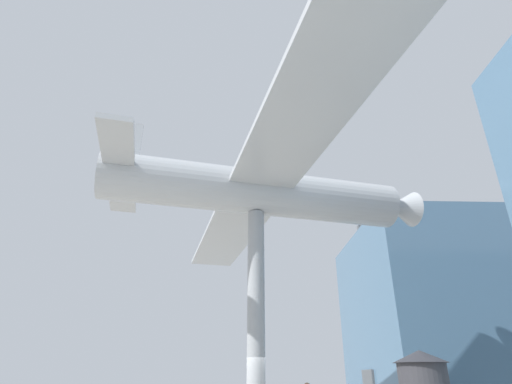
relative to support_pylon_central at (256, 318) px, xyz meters
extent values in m
cube|color=slate|center=(-9.45, 12.11, 1.22)|extent=(10.43, 11.71, 9.79)
cube|color=#51565B|center=(-9.45, 12.11, 6.42)|extent=(0.36, 11.12, 0.60)
cylinder|color=#999EA3|center=(0.00, 0.00, 0.00)|extent=(0.58, 0.58, 7.34)
cylinder|color=#B2B7BC|center=(0.00, 0.00, 4.51)|extent=(4.11, 11.12, 1.68)
cube|color=#B2B7BC|center=(0.00, 0.00, 4.51)|extent=(21.24, 7.06, 0.18)
cube|color=#B2B7BC|center=(1.09, -4.73, 4.64)|extent=(6.85, 2.50, 0.18)
cube|color=#B2B7BC|center=(1.09, -4.73, 5.70)|extent=(0.42, 1.11, 2.05)
cone|color=#B2B7BC|center=(-1.36, 5.93, 4.51)|extent=(1.65, 1.43, 1.43)
sphere|color=black|center=(-1.53, 6.66, 4.51)|extent=(0.44, 0.44, 0.44)
cone|color=#2D2D33|center=(4.38, 3.34, -1.33)|extent=(1.15, 1.15, 0.25)
camera|label=1|loc=(13.42, -0.44, -1.72)|focal=28.00mm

